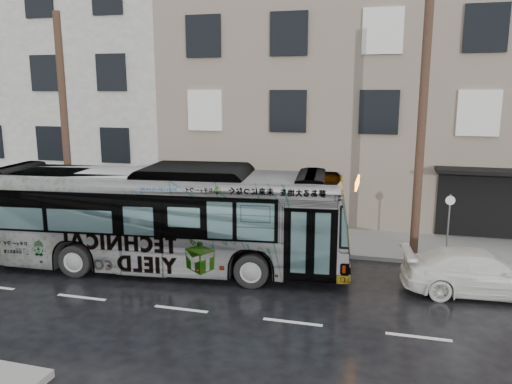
{
  "coord_description": "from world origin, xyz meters",
  "views": [
    {
      "loc": [
        5.4,
        -14.66,
        6.04
      ],
      "look_at": [
        0.87,
        2.5,
        2.45
      ],
      "focal_mm": 35.0,
      "sensor_mm": 36.0,
      "label": 1
    }
  ],
  "objects_px": {
    "utility_pole_front": "(421,133)",
    "utility_pole_rear": "(65,126)",
    "white_sedan": "(480,272)",
    "sign_post": "(448,228)",
    "bus": "(160,217)"
  },
  "relations": [
    {
      "from": "utility_pole_front",
      "to": "white_sedan",
      "type": "height_order",
      "value": "utility_pole_front"
    },
    {
      "from": "utility_pole_front",
      "to": "bus",
      "type": "xyz_separation_m",
      "value": [
        -8.51,
        -2.78,
        -2.85
      ]
    },
    {
      "from": "utility_pole_rear",
      "to": "bus",
      "type": "bearing_deg",
      "value": -26.85
    },
    {
      "from": "sign_post",
      "to": "bus",
      "type": "bearing_deg",
      "value": -163.87
    },
    {
      "from": "bus",
      "to": "white_sedan",
      "type": "distance_m",
      "value": 10.39
    },
    {
      "from": "utility_pole_rear",
      "to": "sign_post",
      "type": "bearing_deg",
      "value": 0.0
    },
    {
      "from": "utility_pole_rear",
      "to": "utility_pole_front",
      "type": "bearing_deg",
      "value": 0.0
    },
    {
      "from": "white_sedan",
      "to": "utility_pole_rear",
      "type": "bearing_deg",
      "value": 74.58
    },
    {
      "from": "sign_post",
      "to": "white_sedan",
      "type": "distance_m",
      "value": 2.63
    },
    {
      "from": "utility_pole_front",
      "to": "utility_pole_rear",
      "type": "height_order",
      "value": "same"
    },
    {
      "from": "utility_pole_front",
      "to": "utility_pole_rear",
      "type": "xyz_separation_m",
      "value": [
        -14.0,
        0.0,
        0.0
      ]
    },
    {
      "from": "white_sedan",
      "to": "sign_post",
      "type": "bearing_deg",
      "value": 9.65
    },
    {
      "from": "utility_pole_rear",
      "to": "white_sedan",
      "type": "relative_size",
      "value": 1.95
    },
    {
      "from": "white_sedan",
      "to": "bus",
      "type": "bearing_deg",
      "value": 85.24
    },
    {
      "from": "utility_pole_rear",
      "to": "bus",
      "type": "xyz_separation_m",
      "value": [
        5.49,
        -2.78,
        -2.85
      ]
    }
  ]
}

